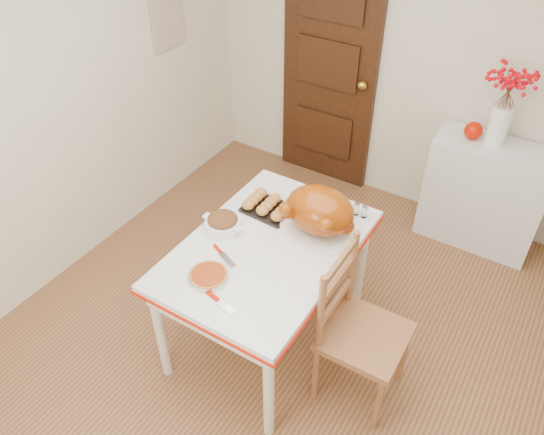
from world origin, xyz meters
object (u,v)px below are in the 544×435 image
Objects in this scene: pumpkin_pie at (208,275)px; sideboard at (484,194)px; kitchen_table at (268,293)px; chair_oak at (365,334)px; turkey_platter at (320,213)px.

sideboard is at bearing 64.37° from pumpkin_pie.
pumpkin_pie reaches higher than kitchen_table.
chair_oak reaches higher than kitchen_table.
chair_oak is 0.93m from pumpkin_pie.
chair_oak is (0.68, -0.06, 0.11)m from kitchen_table.
kitchen_table is 0.59m from pumpkin_pie.
kitchen_table is 5.99× the size of pumpkin_pie.
sideboard is 1.78× the size of turkey_platter.
sideboard is 1.70m from turkey_platter.
sideboard is 3.89× the size of pumpkin_pie.
sideboard reaches higher than kitchen_table.
pumpkin_pie is (-0.13, -0.39, 0.42)m from kitchen_table.
kitchen_table is 0.64m from turkey_platter.
chair_oak is at bearing -4.89° from kitchen_table.
kitchen_table is 0.69m from chair_oak.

